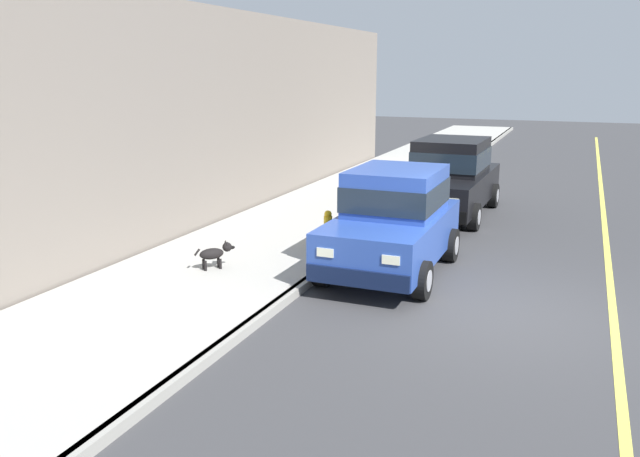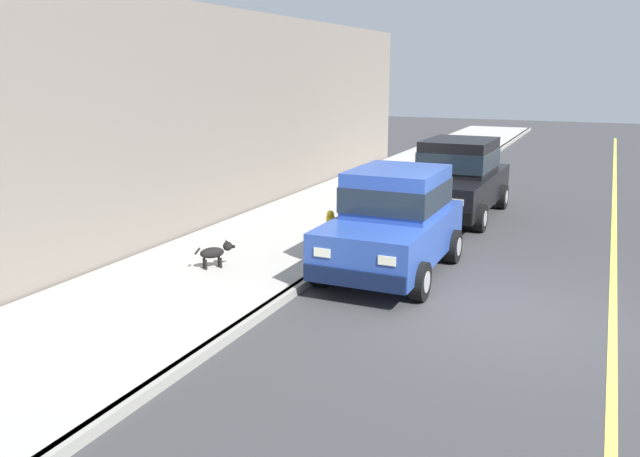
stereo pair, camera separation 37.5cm
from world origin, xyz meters
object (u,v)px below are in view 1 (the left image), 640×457
fire_hydrant (328,229)px  car_black_sedan (450,176)px  dog_black (215,253)px  car_blue_hatchback (393,219)px

fire_hydrant → car_black_sedan: bearing=70.4°
dog_black → fire_hydrant: (1.29, 2.19, 0.05)m
dog_black → car_blue_hatchback: bearing=27.2°
car_black_sedan → fire_hydrant: bearing=-109.6°
car_blue_hatchback → fire_hydrant: size_ratio=5.25×
dog_black → fire_hydrant: 2.55m
fire_hydrant → car_blue_hatchback: bearing=-25.2°
car_blue_hatchback → dog_black: size_ratio=6.38×
car_black_sedan → fire_hydrant: 4.71m
car_blue_hatchback → fire_hydrant: car_blue_hatchback is taller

